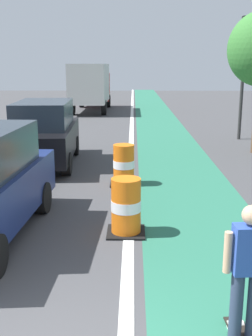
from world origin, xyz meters
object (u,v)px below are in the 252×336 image
(skateboarder_on_lane, at_px, (248,272))
(traffic_barrel_mid, at_px, (124,165))
(traffic_light_corner, at_px, (244,56))
(parked_suv_second, at_px, (44,133))
(delivery_truck_down_block, at_px, (91,84))
(traffic_barrel_front, at_px, (126,207))

(skateboarder_on_lane, xyz_separation_m, traffic_barrel_mid, (-1.53, 6.60, -0.38))
(skateboarder_on_lane, xyz_separation_m, traffic_light_corner, (3.35, 13.76, 2.59))
(traffic_light_corner, bearing_deg, parked_suv_second, -147.06)
(parked_suv_second, bearing_deg, skateboarder_on_lane, -65.11)
(skateboarder_on_lane, xyz_separation_m, parked_suv_second, (-4.13, 8.91, 0.12))
(delivery_truck_down_block, bearing_deg, skateboarder_on_lane, -80.40)
(traffic_barrel_mid, height_order, traffic_light_corner, traffic_light_corner)
(skateboarder_on_lane, height_order, traffic_barrel_mid, skateboarder_on_lane)
(traffic_barrel_mid, bearing_deg, delivery_truck_down_block, 98.33)
(parked_suv_second, relative_size, traffic_barrel_front, 4.30)
(traffic_barrel_front, height_order, traffic_light_corner, traffic_light_corner)
(traffic_barrel_mid, xyz_separation_m, traffic_light_corner, (4.88, 7.15, 2.97))
(skateboarder_on_lane, bearing_deg, traffic_light_corner, 76.32)
(skateboarder_on_lane, distance_m, traffic_light_corner, 14.39)
(delivery_truck_down_block, height_order, traffic_light_corner, traffic_light_corner)
(delivery_truck_down_block, distance_m, traffic_light_corner, 13.61)
(traffic_barrel_front, xyz_separation_m, traffic_light_corner, (4.76, 10.54, 2.97))
(parked_suv_second, relative_size, delivery_truck_down_block, 0.62)
(delivery_truck_down_block, relative_size, traffic_light_corner, 1.49)
(traffic_barrel_mid, xyz_separation_m, delivery_truck_down_block, (-2.69, 18.34, 1.31))
(traffic_barrel_front, xyz_separation_m, traffic_barrel_mid, (-0.12, 3.38, 0.00))
(traffic_barrel_mid, relative_size, traffic_light_corner, 0.21)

